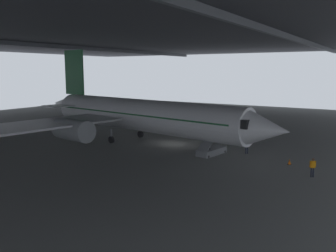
% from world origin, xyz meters
% --- Properties ---
extents(ground_plane, '(110.00, 110.00, 0.00)m').
position_xyz_m(ground_plane, '(0.00, 0.00, 0.00)').
color(ground_plane, slate).
extents(hangar_structure, '(121.00, 99.00, 15.31)m').
position_xyz_m(hangar_structure, '(-0.09, 13.77, 14.67)').
color(hangar_structure, '#4C4F54').
rests_on(hangar_structure, ground_plane).
extents(airplane_main, '(38.78, 39.79, 12.33)m').
position_xyz_m(airplane_main, '(-1.11, 4.30, 3.61)').
color(airplane_main, white).
rests_on(airplane_main, ground_plane).
extents(boarding_stairs, '(4.54, 2.10, 4.84)m').
position_xyz_m(boarding_stairs, '(-2.13, -6.67, 0.75)').
color(boarding_stairs, slate).
rests_on(boarding_stairs, ground_plane).
extents(crew_worker_near_nose, '(0.37, 0.49, 1.71)m').
position_xyz_m(crew_worker_near_nose, '(-5.36, -17.87, 0.98)').
color(crew_worker_near_nose, '#232838').
rests_on(crew_worker_near_nose, ground_plane).
extents(crew_worker_by_stairs, '(0.34, 0.52, 1.62)m').
position_xyz_m(crew_worker_by_stairs, '(0.24, -9.87, 0.92)').
color(crew_worker_by_stairs, '#232838').
rests_on(crew_worker_by_stairs, ground_plane).
extents(traffic_cone_orange, '(0.36, 0.36, 0.60)m').
position_xyz_m(traffic_cone_orange, '(-2.05, -15.13, 0.29)').
color(traffic_cone_orange, black).
rests_on(traffic_cone_orange, ground_plane).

